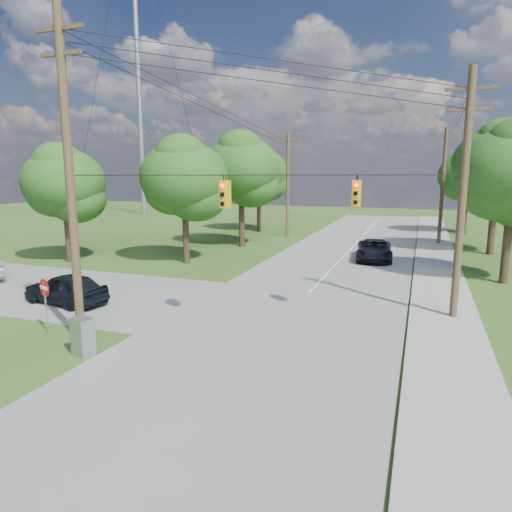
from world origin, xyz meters
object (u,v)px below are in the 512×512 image
at_px(pole_ne, 463,193).
at_px(pole_north_w, 288,184).
at_px(car_main_north, 374,250).
at_px(pole_north_e, 443,186).
at_px(pole_sw, 69,174).
at_px(do_not_enter_sign, 45,293).
at_px(control_cabinet, 83,337).
at_px(car_cross_dark, 66,288).

xyz_separation_m(pole_ne, pole_north_w, (-13.90, 22.00, -0.34)).
bearing_deg(car_main_north, pole_north_w, 128.61).
bearing_deg(pole_ne, pole_north_e, 90.00).
relative_size(pole_sw, do_not_enter_sign, 5.43).
bearing_deg(pole_north_e, do_not_enter_sign, -117.51).
bearing_deg(do_not_enter_sign, pole_north_w, 107.25).
xyz_separation_m(car_main_north, control_cabinet, (-7.79, -21.25, -0.09)).
bearing_deg(car_cross_dark, pole_ne, 111.08).
bearing_deg(pole_north_w, control_cabinet, -87.21).
bearing_deg(control_cabinet, do_not_enter_sign, 173.31).
height_order(pole_sw, pole_ne, pole_sw).
bearing_deg(pole_north_w, pole_sw, -89.23).
height_order(pole_ne, control_cabinet, pole_ne).
relative_size(pole_north_w, car_main_north, 1.90).
distance_m(car_main_north, do_not_enter_sign, 22.61).
bearing_deg(control_cabinet, pole_sw, 151.77).
bearing_deg(pole_north_e, pole_sw, -114.52).
distance_m(pole_north_e, car_main_north, 11.43).
bearing_deg(pole_north_e, car_main_north, -115.87).
relative_size(pole_north_w, do_not_enter_sign, 4.52).
bearing_deg(pole_north_w, do_not_enter_sign, -92.76).
xyz_separation_m(pole_north_e, do_not_enter_sign, (-15.32, -29.41, -3.51)).
bearing_deg(do_not_enter_sign, control_cabinet, -4.76).
bearing_deg(pole_north_w, car_main_north, -45.65).
height_order(pole_north_w, do_not_enter_sign, pole_north_w).
bearing_deg(car_main_north, pole_north_e, 58.40).
bearing_deg(control_cabinet, pole_north_w, 110.86).
relative_size(car_cross_dark, car_main_north, 0.84).
bearing_deg(control_cabinet, car_main_north, 87.93).
height_order(pole_north_e, car_main_north, pole_north_e).
relative_size(pole_north_w, car_cross_dark, 2.25).
xyz_separation_m(pole_north_e, pole_north_w, (-13.90, 0.00, 0.00)).
xyz_separation_m(car_cross_dark, control_cabinet, (5.08, -4.76, -0.12)).
relative_size(car_cross_dark, do_not_enter_sign, 2.01).
bearing_deg(car_cross_dark, do_not_enter_sign, 40.53).
xyz_separation_m(pole_ne, control_cabinet, (-12.40, -8.75, -4.80)).
relative_size(pole_north_e, do_not_enter_sign, 4.52).
bearing_deg(car_cross_dark, pole_sw, 55.99).
bearing_deg(control_cabinet, car_cross_dark, 154.91).
bearing_deg(pole_ne, car_main_north, 110.25).
bearing_deg(control_cabinet, pole_north_e, 86.11).
xyz_separation_m(pole_north_w, car_cross_dark, (-3.58, -25.99, -4.34)).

